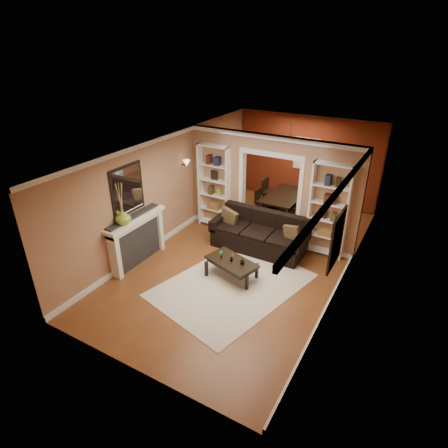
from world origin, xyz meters
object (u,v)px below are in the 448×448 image
Objects in this scene: bookshelf_right at (329,211)px; dining_table at (285,204)px; bookshelf_left at (214,187)px; sofa at (259,232)px; coffee_table at (231,269)px; fireplace at (138,240)px.

dining_table is at bearing 134.80° from bookshelf_right.
bookshelf_left is 2.37m from dining_table.
sofa is 1.02× the size of bookshelf_right.
coffee_table is 2.26m from fireplace.
fireplace is at bearing 155.07° from dining_table.
bookshelf_left is 1.00× the size of bookshelf_right.
bookshelf_right is 1.36× the size of dining_table.
bookshelf_right reaches higher than coffee_table.
bookshelf_left is (-1.63, 0.58, 0.69)m from sofa.
bookshelf_right is 4.47m from fireplace.
sofa is at bearing 42.00° from fireplace.
fireplace is 1.00× the size of dining_table.
bookshelf_left is at bearing 160.36° from sofa.
fireplace is (-3.64, -2.53, -0.57)m from bookshelf_right.
bookshelf_left is at bearing 77.95° from fireplace.
coffee_table is 3.71m from dining_table.
bookshelf_right is at bearing 70.70° from coffee_table.
sofa is 2.92m from fireplace.
sofa is 2.10× the size of coffee_table.
sofa is at bearing -174.87° from dining_table.
fireplace is at bearing -145.20° from bookshelf_right.
sofa is 1.73m from bookshelf_right.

